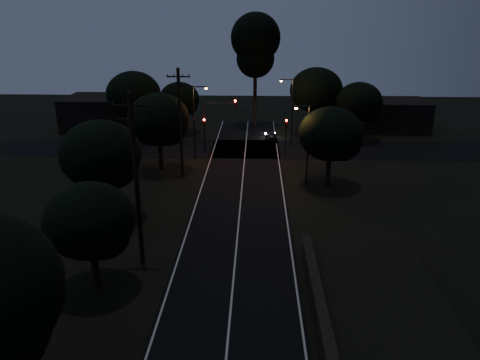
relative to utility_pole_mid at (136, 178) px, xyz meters
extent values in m
cube|color=black|center=(6.00, 7.00, -5.73)|extent=(8.00, 70.00, 0.02)
cube|color=black|center=(6.00, 27.00, -5.73)|extent=(60.00, 8.00, 0.02)
cube|color=beige|center=(6.00, 7.00, -5.71)|extent=(0.12, 70.00, 0.01)
cube|color=beige|center=(2.25, 7.00, -5.71)|extent=(0.12, 70.00, 0.01)
cube|color=beige|center=(9.75, 7.00, -5.71)|extent=(0.12, 70.00, 0.01)
cylinder|color=black|center=(0.00, 0.00, -0.24)|extent=(0.30, 0.30, 11.00)
cube|color=black|center=(0.00, 0.00, 4.46)|extent=(2.20, 0.12, 0.12)
cube|color=black|center=(0.00, 0.00, 3.66)|extent=(1.80, 0.12, 0.12)
cylinder|color=black|center=(0.00, 17.00, -0.49)|extent=(0.30, 0.30, 10.50)
cube|color=black|center=(0.00, 17.00, 3.96)|extent=(2.20, 0.12, 0.12)
cube|color=black|center=(0.00, 17.00, 3.16)|extent=(1.80, 0.12, 0.12)
cylinder|color=black|center=(-2.00, -3.00, -4.54)|extent=(0.44, 0.44, 2.39)
ellipsoid|color=black|center=(-2.00, -3.00, -1.45)|extent=(5.07, 5.07, 4.31)
sphere|color=black|center=(-1.11, -3.51, -1.96)|extent=(3.04, 3.04, 3.04)
cylinder|color=black|center=(-4.50, 7.00, -4.32)|extent=(0.44, 0.44, 2.84)
ellipsoid|color=black|center=(-4.50, 7.00, -0.59)|extent=(6.14, 6.14, 5.22)
sphere|color=black|center=(-3.43, 6.39, -1.21)|extent=(3.68, 3.68, 3.68)
cylinder|color=black|center=(-2.50, 19.00, -4.29)|extent=(0.44, 0.44, 2.91)
ellipsoid|color=black|center=(-2.50, 19.00, -0.51)|extent=(6.20, 6.20, 5.27)
sphere|color=black|center=(-1.41, 18.38, -1.13)|extent=(3.72, 3.72, 3.72)
cylinder|color=black|center=(-3.00, 35.00, -4.50)|extent=(0.44, 0.44, 2.48)
ellipsoid|color=black|center=(-3.00, 35.00, -1.26)|extent=(5.32, 5.32, 4.52)
sphere|color=black|center=(-2.07, 34.47, -1.79)|extent=(3.19, 3.19, 3.19)
cylinder|color=black|center=(-8.00, 31.00, -4.14)|extent=(0.44, 0.44, 3.20)
ellipsoid|color=black|center=(-8.00, 31.00, -0.02)|extent=(6.73, 6.73, 5.72)
sphere|color=black|center=(-6.82, 30.33, -0.69)|extent=(4.04, 4.04, 4.04)
cylinder|color=black|center=(15.00, 35.00, -4.14)|extent=(0.44, 0.44, 3.20)
ellipsoid|color=black|center=(15.00, 35.00, 0.04)|extent=(6.88, 6.88, 5.85)
sphere|color=black|center=(16.20, 34.31, -0.65)|extent=(4.13, 4.13, 4.13)
cylinder|color=black|center=(20.00, 32.00, -4.40)|extent=(0.44, 0.44, 2.68)
ellipsoid|color=black|center=(20.00, 32.00, -0.92)|extent=(5.71, 5.71, 4.85)
sphere|color=black|center=(21.00, 31.43, -1.49)|extent=(3.43, 3.43, 3.43)
cylinder|color=black|center=(14.00, 15.00, -4.37)|extent=(0.44, 0.44, 2.73)
ellipsoid|color=black|center=(14.00, 15.00, -0.84)|extent=(5.79, 5.79, 4.92)
sphere|color=black|center=(15.01, 14.42, -1.42)|extent=(3.48, 3.48, 3.48)
cylinder|color=black|center=(7.00, 40.00, -1.49)|extent=(0.50, 0.50, 8.50)
sphere|color=black|center=(7.00, 40.00, 6.31)|extent=(6.80, 6.80, 6.80)
sphere|color=black|center=(7.00, 40.00, 3.53)|extent=(5.25, 5.25, 5.25)
cube|color=black|center=(-14.00, 37.00, -3.54)|extent=(10.00, 8.00, 4.40)
cube|color=black|center=(26.00, 38.00, -3.74)|extent=(9.00, 7.00, 4.00)
cylinder|color=black|center=(1.40, 25.00, -4.14)|extent=(0.12, 0.12, 3.20)
cube|color=black|center=(1.40, 25.00, -2.09)|extent=(0.28, 0.22, 0.90)
sphere|color=#FF0705|center=(1.40, 24.87, -1.79)|extent=(0.22, 0.22, 0.22)
cylinder|color=black|center=(10.60, 25.00, -4.14)|extent=(0.12, 0.12, 3.20)
cube|color=black|center=(10.60, 25.00, -2.09)|extent=(0.28, 0.22, 0.90)
sphere|color=#FF0705|center=(10.60, 24.87, -1.79)|extent=(0.22, 0.22, 0.22)
cylinder|color=black|center=(1.40, 25.00, -3.24)|extent=(0.12, 0.12, 5.00)
cube|color=black|center=(4.90, 25.00, 0.06)|extent=(0.28, 0.22, 0.90)
sphere|color=#FF0705|center=(4.90, 24.87, 0.36)|extent=(0.22, 0.22, 0.22)
cube|color=black|center=(3.15, 25.00, 0.06)|extent=(3.50, 0.08, 0.08)
cylinder|color=black|center=(0.50, 23.00, -1.74)|extent=(0.16, 0.16, 8.00)
cube|color=black|center=(1.20, 23.00, 2.16)|extent=(1.40, 0.10, 0.10)
cube|color=black|center=(1.90, 23.00, 2.11)|extent=(0.35, 0.22, 0.12)
sphere|color=orange|center=(1.90, 23.00, 2.01)|extent=(0.26, 0.26, 0.26)
cylinder|color=black|center=(11.50, 29.00, -1.74)|extent=(0.16, 0.16, 8.00)
cube|color=black|center=(10.80, 29.00, 2.16)|extent=(1.40, 0.10, 0.10)
cube|color=black|center=(10.10, 29.00, 2.11)|extent=(0.35, 0.22, 0.12)
sphere|color=orange|center=(10.10, 29.00, 2.01)|extent=(0.26, 0.26, 0.26)
cylinder|color=black|center=(12.00, 15.00, -1.99)|extent=(0.16, 0.16, 7.50)
cube|color=black|center=(11.40, 15.00, 1.66)|extent=(1.20, 0.10, 0.10)
cube|color=black|center=(10.80, 15.00, 1.61)|extent=(0.35, 0.22, 0.12)
sphere|color=orange|center=(10.80, 15.00, 1.51)|extent=(0.26, 0.26, 0.26)
imported|color=black|center=(9.20, 31.00, -5.19)|extent=(1.61, 3.31, 1.09)
camera|label=1|loc=(7.30, -26.54, 9.48)|focal=35.00mm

